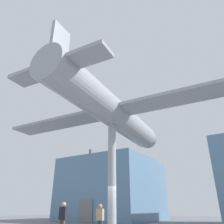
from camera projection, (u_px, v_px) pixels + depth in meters
name	position (u px, v px, depth m)	size (l,w,h in m)	color
glass_pavilion_left	(113.00, 190.00, 28.65)	(10.78, 11.10, 7.96)	slate
support_pylon_central	(112.00, 176.00, 12.13)	(0.46, 0.46, 6.06)	#999EA3
suspended_airplane	(113.00, 113.00, 13.85)	(16.22, 13.14, 3.30)	#93999E
visitor_person	(100.00, 218.00, 12.13)	(0.42, 0.25, 1.63)	#2D3D56
visitor_second	(63.00, 216.00, 12.03)	(0.43, 0.29, 1.73)	#4C4238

